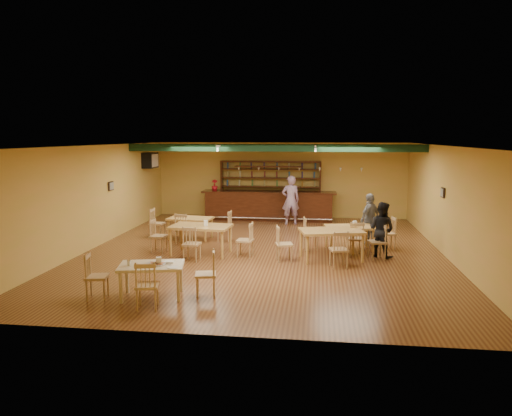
# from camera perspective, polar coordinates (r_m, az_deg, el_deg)

# --- Properties ---
(floor) EXTENTS (12.00, 12.00, 0.00)m
(floor) POSITION_cam_1_polar(r_m,az_deg,el_deg) (13.93, 0.92, -5.07)
(floor) COLOR #532E17
(floor) RESTS_ON ground
(ceiling_beam) EXTENTS (10.00, 0.30, 0.25)m
(ceiling_beam) POSITION_cam_1_polar(r_m,az_deg,el_deg) (16.33, 2.06, 7.10)
(ceiling_beam) COLOR black
(ceiling_beam) RESTS_ON ceiling
(track_rail_left) EXTENTS (0.05, 2.50, 0.05)m
(track_rail_left) POSITION_cam_1_polar(r_m,az_deg,el_deg) (17.18, -3.79, 7.39)
(track_rail_left) COLOR white
(track_rail_left) RESTS_ON ceiling
(track_rail_right) EXTENTS (0.05, 2.50, 0.05)m
(track_rail_right) POSITION_cam_1_polar(r_m,az_deg,el_deg) (16.86, 7.03, 7.32)
(track_rail_right) COLOR white
(track_rail_right) RESTS_ON ceiling
(ac_unit) EXTENTS (0.34, 0.70, 0.48)m
(ac_unit) POSITION_cam_1_polar(r_m,az_deg,el_deg) (18.77, -12.36, 5.50)
(ac_unit) COLOR white
(ac_unit) RESTS_ON wall_left
(picture_left) EXTENTS (0.04, 0.34, 0.28)m
(picture_left) POSITION_cam_1_polar(r_m,az_deg,el_deg) (15.92, -16.73, 2.49)
(picture_left) COLOR black
(picture_left) RESTS_ON wall_left
(picture_right) EXTENTS (0.04, 0.34, 0.28)m
(picture_right) POSITION_cam_1_polar(r_m,az_deg,el_deg) (14.46, 21.15, 1.70)
(picture_right) COLOR black
(picture_right) RESTS_ON wall_right
(bar_counter) EXTENTS (5.20, 0.85, 1.13)m
(bar_counter) POSITION_cam_1_polar(r_m,az_deg,el_deg) (18.90, 1.51, 0.28)
(bar_counter) COLOR black
(bar_counter) RESTS_ON ground
(back_bar_hutch) EXTENTS (4.02, 0.40, 2.28)m
(back_bar_hutch) POSITION_cam_1_polar(r_m,az_deg,el_deg) (19.45, 1.71, 2.22)
(back_bar_hutch) COLOR black
(back_bar_hutch) RESTS_ON ground
(poinsettia) EXTENTS (0.31, 0.31, 0.43)m
(poinsettia) POSITION_cam_1_polar(r_m,az_deg,el_deg) (19.14, -4.90, 2.71)
(poinsettia) COLOR #B1101A
(poinsettia) RESTS_ON bar_counter
(dining_table_a) EXTENTS (1.44, 0.94, 0.68)m
(dining_table_a) POSITION_cam_1_polar(r_m,az_deg,el_deg) (15.62, -7.72, -2.38)
(dining_table_a) COLOR #AF843E
(dining_table_a) RESTS_ON ground
(dining_table_b) EXTENTS (1.49, 1.06, 0.68)m
(dining_table_b) POSITION_cam_1_polar(r_m,az_deg,el_deg) (14.32, 10.92, -3.45)
(dining_table_b) COLOR #AF843E
(dining_table_b) RESTS_ON ground
(dining_table_c) EXTENTS (1.71, 1.12, 0.81)m
(dining_table_c) POSITION_cam_1_polar(r_m,az_deg,el_deg) (13.55, -6.50, -3.75)
(dining_table_c) COLOR #AF843E
(dining_table_c) RESTS_ON ground
(dining_table_d) EXTENTS (1.80, 1.33, 0.81)m
(dining_table_d) POSITION_cam_1_polar(r_m,az_deg,el_deg) (13.02, 8.83, -4.31)
(dining_table_d) COLOR #AF843E
(dining_table_d) RESTS_ON ground
(near_table) EXTENTS (1.43, 1.07, 0.69)m
(near_table) POSITION_cam_1_polar(r_m,az_deg,el_deg) (10.19, -12.16, -8.38)
(near_table) COLOR #D0BB8B
(near_table) RESTS_ON ground
(pizza_tray) EXTENTS (0.53, 0.53, 0.01)m
(pizza_tray) POSITION_cam_1_polar(r_m,az_deg,el_deg) (10.07, -11.72, -6.50)
(pizza_tray) COLOR silver
(pizza_tray) RESTS_ON near_table
(parmesan_shaker) EXTENTS (0.09, 0.09, 0.11)m
(parmesan_shaker) POSITION_cam_1_polar(r_m,az_deg,el_deg) (10.11, -14.71, -6.27)
(parmesan_shaker) COLOR #EAE5C6
(parmesan_shaker) RESTS_ON near_table
(napkin_stack) EXTENTS (0.21, 0.16, 0.03)m
(napkin_stack) POSITION_cam_1_polar(r_m,az_deg,el_deg) (10.16, -10.16, -6.27)
(napkin_stack) COLOR white
(napkin_stack) RESTS_ON near_table
(pizza_server) EXTENTS (0.33, 0.15, 0.00)m
(pizza_server) POSITION_cam_1_polar(r_m,az_deg,el_deg) (10.06, -10.90, -6.42)
(pizza_server) COLOR silver
(pizza_server) RESTS_ON pizza_tray
(side_plate) EXTENTS (0.26, 0.26, 0.01)m
(side_plate) POSITION_cam_1_polar(r_m,az_deg,el_deg) (9.77, -9.77, -6.91)
(side_plate) COLOR white
(side_plate) RESTS_ON near_table
(patron_bar) EXTENTS (0.75, 0.57, 1.82)m
(patron_bar) POSITION_cam_1_polar(r_m,az_deg,el_deg) (17.97, 4.10, 0.94)
(patron_bar) COLOR #804595
(patron_bar) RESTS_ON ground
(patron_right_a) EXTENTS (0.93, 0.90, 1.51)m
(patron_right_a) POSITION_cam_1_polar(r_m,az_deg,el_deg) (13.54, 14.55, -2.48)
(patron_right_a) COLOR black
(patron_right_a) RESTS_ON ground
(patron_right_b) EXTENTS (0.87, 0.95, 1.56)m
(patron_right_b) POSITION_cam_1_polar(r_m,az_deg,el_deg) (14.98, 13.27, -1.29)
(patron_right_b) COLOR slate
(patron_right_b) RESTS_ON ground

